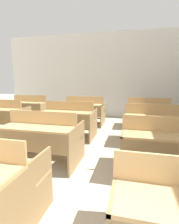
# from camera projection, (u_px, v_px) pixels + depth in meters

# --- Properties ---
(wall_back) EXTENTS (6.70, 0.06, 3.08)m
(wall_back) POSITION_uv_depth(u_px,v_px,m) (91.00, 76.00, 6.63)
(wall_back) COLOR silver
(wall_back) RESTS_ON ground_plane
(bench_second_center) EXTENTS (1.18, 0.82, 0.89)m
(bench_second_center) POSITION_uv_depth(u_px,v_px,m) (43.00, 137.00, 2.89)
(bench_second_center) COLOR #95774D
(bench_second_center) RESTS_ON ground_plane
(bench_second_right) EXTENTS (1.18, 0.82, 0.89)m
(bench_second_right) POSITION_uv_depth(u_px,v_px,m) (164.00, 146.00, 2.48)
(bench_second_right) COLOR olive
(bench_second_right) RESTS_ON ground_plane
(bench_third_left) EXTENTS (1.18, 0.82, 0.89)m
(bench_third_left) POSITION_uv_depth(u_px,v_px,m) (2.00, 116.00, 4.60)
(bench_third_left) COLOR #93754A
(bench_third_left) RESTS_ON ground_plane
(bench_third_center) EXTENTS (1.18, 0.82, 0.89)m
(bench_third_center) POSITION_uv_depth(u_px,v_px,m) (70.00, 119.00, 4.20)
(bench_third_center) COLOR #93744A
(bench_third_center) RESTS_ON ground_plane
(bench_third_right) EXTENTS (1.18, 0.82, 0.89)m
(bench_third_right) POSITION_uv_depth(u_px,v_px,m) (153.00, 124.00, 3.73)
(bench_third_right) COLOR olive
(bench_third_right) RESTS_ON ground_plane
(bench_back_left) EXTENTS (1.18, 0.82, 0.89)m
(bench_back_left) POSITION_uv_depth(u_px,v_px,m) (30.00, 108.00, 5.88)
(bench_back_left) COLOR #92744A
(bench_back_left) RESTS_ON ground_plane
(bench_back_center) EXTENTS (1.18, 0.82, 0.89)m
(bench_back_center) POSITION_uv_depth(u_px,v_px,m) (85.00, 110.00, 5.45)
(bench_back_center) COLOR #98794F
(bench_back_center) RESTS_ON ground_plane
(bench_back_right) EXTENTS (1.18, 0.82, 0.89)m
(bench_back_right) POSITION_uv_depth(u_px,v_px,m) (148.00, 113.00, 5.02)
(bench_back_right) COLOR #96774D
(bench_back_right) RESTS_ON ground_plane
(wastepaper_bin) EXTENTS (0.25, 0.25, 0.35)m
(wastepaper_bin) POSITION_uv_depth(u_px,v_px,m) (178.00, 119.00, 5.43)
(wastepaper_bin) COLOR #474C51
(wastepaper_bin) RESTS_ON ground_plane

